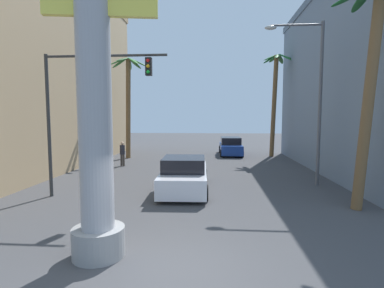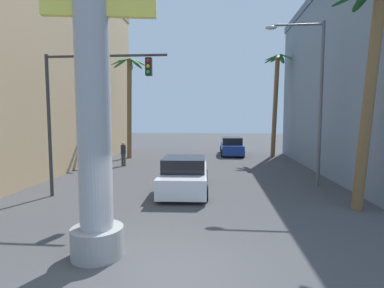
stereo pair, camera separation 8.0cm
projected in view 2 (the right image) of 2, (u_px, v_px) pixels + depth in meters
The scene contains 12 objects.
ground_plane at pixel (198, 178), 16.32m from camera, with size 91.72×91.72×0.00m, color #424244.
building_left at pixel (21, 64), 18.25m from camera, with size 6.25×25.29×13.13m.
building_right at pixel (382, 79), 18.10m from camera, with size 7.95×17.55×11.21m.
neon_sign_pole at pixel (92, 41), 6.75m from camera, with size 2.88×1.24×11.12m.
street_lamp at pixel (312, 88), 14.28m from camera, with size 2.78×0.28×7.81m.
traffic_light_mast at pixel (84, 97), 12.17m from camera, with size 5.04×0.32×5.87m.
car_lead at pixel (185, 175), 13.59m from camera, with size 2.27×5.14×1.56m.
car_far at pixel (232, 146), 26.44m from camera, with size 2.00×4.63×1.56m.
palm_tree_far_right at pixel (276, 94), 24.66m from camera, with size 2.61×2.57×8.51m.
palm_tree_near_right at pixel (370, 72), 10.36m from camera, with size 2.61×2.64×7.92m.
palm_tree_far_left at pixel (129, 95), 23.99m from camera, with size 2.97×2.97×8.10m.
pedestrian_far_left at pixel (123, 152), 20.34m from camera, with size 0.45×0.45×1.66m.
Camera 2 is at (0.98, -6.06, 3.33)m, focal length 28.00 mm.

